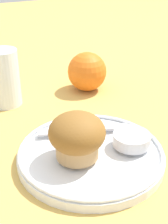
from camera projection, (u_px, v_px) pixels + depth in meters
name	position (u px, v px, depth m)	size (l,w,h in m)	color
ground_plane	(76.00, 153.00, 0.49)	(3.00, 3.00, 0.00)	tan
plate	(91.00, 154.00, 0.47)	(0.22, 0.22, 0.02)	white
muffin	(77.00, 136.00, 0.44)	(0.08, 0.08, 0.07)	tan
cream_ramekin	(132.00, 139.00, 0.47)	(0.06, 0.06, 0.02)	silver
berry_pair	(90.00, 126.00, 0.51)	(0.03, 0.02, 0.02)	#4C194C
butter_knife	(84.00, 130.00, 0.51)	(0.15, 0.06, 0.00)	#B7B7BC
orange_fruit	(87.00, 72.00, 0.69)	(0.09, 0.09, 0.09)	orange
juice_glass	(4.00, 78.00, 0.62)	(0.06, 0.06, 0.11)	silver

